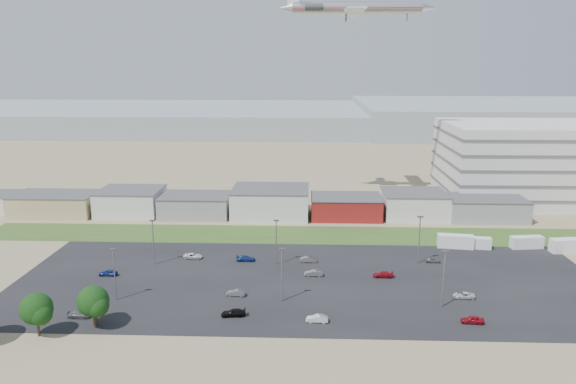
{
  "coord_description": "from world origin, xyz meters",
  "views": [
    {
      "loc": [
        5.36,
        -88.69,
        43.56
      ],
      "look_at": [
        1.02,
        22.0,
        18.3
      ],
      "focal_mm": 35.0,
      "sensor_mm": 36.0,
      "label": 1
    }
  ],
  "objects_px": {
    "parked_car_8": "(433,260)",
    "parked_car_13": "(317,319)",
    "parked_car_0": "(464,295)",
    "parked_car_10": "(79,314)",
    "parked_car_11": "(309,259)",
    "box_trailer_a": "(455,241)",
    "parked_car_9": "(193,256)",
    "airliner": "(357,8)",
    "parked_car_12": "(383,274)",
    "parked_car_7": "(313,273)",
    "parked_car_5": "(108,273)",
    "parked_car_2": "(472,320)",
    "parked_car_6": "(246,258)",
    "parked_car_4": "(236,293)",
    "parked_car_3": "(233,313)"
  },
  "relations": [
    {
      "from": "parked_car_8",
      "to": "parked_car_13",
      "type": "height_order",
      "value": "parked_car_13"
    },
    {
      "from": "parked_car_0",
      "to": "parked_car_10",
      "type": "distance_m",
      "value": 70.78
    },
    {
      "from": "parked_car_0",
      "to": "parked_car_11",
      "type": "relative_size",
      "value": 1.07
    },
    {
      "from": "parked_car_8",
      "to": "box_trailer_a",
      "type": "bearing_deg",
      "value": -33.24
    },
    {
      "from": "parked_car_9",
      "to": "parked_car_13",
      "type": "distance_m",
      "value": 42.27
    },
    {
      "from": "parked_car_0",
      "to": "parked_car_8",
      "type": "relative_size",
      "value": 1.24
    },
    {
      "from": "airliner",
      "to": "parked_car_12",
      "type": "bearing_deg",
      "value": -88.28
    },
    {
      "from": "parked_car_7",
      "to": "parked_car_8",
      "type": "bearing_deg",
      "value": 110.48
    },
    {
      "from": "box_trailer_a",
      "to": "parked_car_5",
      "type": "xyz_separation_m",
      "value": [
        -77.89,
        -21.68,
        -0.94
      ]
    },
    {
      "from": "parked_car_7",
      "to": "parked_car_10",
      "type": "height_order",
      "value": "parked_car_7"
    },
    {
      "from": "box_trailer_a",
      "to": "parked_car_7",
      "type": "xyz_separation_m",
      "value": [
        -34.55,
        -20.14,
        -0.95
      ]
    },
    {
      "from": "parked_car_9",
      "to": "parked_car_7",
      "type": "bearing_deg",
      "value": -107.61
    },
    {
      "from": "box_trailer_a",
      "to": "parked_car_13",
      "type": "height_order",
      "value": "box_trailer_a"
    },
    {
      "from": "parked_car_2",
      "to": "parked_car_6",
      "type": "height_order",
      "value": "parked_car_2"
    },
    {
      "from": "parked_car_7",
      "to": "parked_car_9",
      "type": "xyz_separation_m",
      "value": [
        -27.63,
        9.91,
        -0.05
      ]
    },
    {
      "from": "parked_car_7",
      "to": "parked_car_11",
      "type": "relative_size",
      "value": 1.03
    },
    {
      "from": "parked_car_7",
      "to": "parked_car_6",
      "type": "bearing_deg",
      "value": -118.02
    },
    {
      "from": "parked_car_5",
      "to": "parked_car_11",
      "type": "bearing_deg",
      "value": 104.27
    },
    {
      "from": "airliner",
      "to": "parked_car_5",
      "type": "relative_size",
      "value": 12.21
    },
    {
      "from": "parked_car_4",
      "to": "parked_car_6",
      "type": "distance_m",
      "value": 19.6
    },
    {
      "from": "parked_car_0",
      "to": "parked_car_12",
      "type": "xyz_separation_m",
      "value": [
        -14.01,
        10.22,
        0.04
      ]
    },
    {
      "from": "parked_car_3",
      "to": "parked_car_11",
      "type": "distance_m",
      "value": 31.26
    },
    {
      "from": "parked_car_13",
      "to": "parked_car_8",
      "type": "bearing_deg",
      "value": 142.16
    },
    {
      "from": "airliner",
      "to": "parked_car_9",
      "type": "height_order",
      "value": "airliner"
    },
    {
      "from": "box_trailer_a",
      "to": "parked_car_10",
      "type": "height_order",
      "value": "box_trailer_a"
    },
    {
      "from": "parked_car_2",
      "to": "parked_car_10",
      "type": "relative_size",
      "value": 0.91
    },
    {
      "from": "box_trailer_a",
      "to": "parked_car_11",
      "type": "bearing_deg",
      "value": -154.11
    },
    {
      "from": "parked_car_4",
      "to": "parked_car_5",
      "type": "relative_size",
      "value": 0.95
    },
    {
      "from": "parked_car_6",
      "to": "parked_car_10",
      "type": "xyz_separation_m",
      "value": [
        -26.04,
        -30.16,
        -0.01
      ]
    },
    {
      "from": "parked_car_7",
      "to": "parked_car_10",
      "type": "bearing_deg",
      "value": -61.07
    },
    {
      "from": "box_trailer_a",
      "to": "parked_car_6",
      "type": "distance_m",
      "value": 51.16
    },
    {
      "from": "parked_car_3",
      "to": "parked_car_10",
      "type": "height_order",
      "value": "parked_car_3"
    },
    {
      "from": "parked_car_11",
      "to": "box_trailer_a",
      "type": "bearing_deg",
      "value": -73.47
    },
    {
      "from": "box_trailer_a",
      "to": "parked_car_11",
      "type": "distance_m",
      "value": 37.51
    },
    {
      "from": "parked_car_4",
      "to": "parked_car_8",
      "type": "bearing_deg",
      "value": 122.6
    },
    {
      "from": "parked_car_8",
      "to": "parked_car_9",
      "type": "distance_m",
      "value": 54.53
    },
    {
      "from": "parked_car_4",
      "to": "parked_car_5",
      "type": "bearing_deg",
      "value": -101.63
    },
    {
      "from": "parked_car_7",
      "to": "parked_car_0",
      "type": "bearing_deg",
      "value": 71.41
    },
    {
      "from": "parked_car_12",
      "to": "parked_car_6",
      "type": "bearing_deg",
      "value": -105.25
    },
    {
      "from": "parked_car_3",
      "to": "parked_car_6",
      "type": "xyz_separation_m",
      "value": [
        -1.0,
        28.53,
        -0.01
      ]
    },
    {
      "from": "parked_car_9",
      "to": "parked_car_13",
      "type": "bearing_deg",
      "value": -136.15
    },
    {
      "from": "parked_car_3",
      "to": "parked_car_0",
      "type": "bearing_deg",
      "value": 96.42
    },
    {
      "from": "parked_car_0",
      "to": "parked_car_12",
      "type": "relative_size",
      "value": 0.98
    },
    {
      "from": "airliner",
      "to": "parked_car_0",
      "type": "xyz_separation_m",
      "value": [
        15.78,
        -75.81,
        -59.53
      ]
    },
    {
      "from": "parked_car_5",
      "to": "parked_car_8",
      "type": "xyz_separation_m",
      "value": [
        70.23,
        10.86,
        -0.1
      ]
    },
    {
      "from": "parked_car_5",
      "to": "parked_car_10",
      "type": "xyz_separation_m",
      "value": [
        2.01,
        -19.99,
        -0.04
      ]
    },
    {
      "from": "parked_car_12",
      "to": "parked_car_2",
      "type": "bearing_deg",
      "value": 32.35
    },
    {
      "from": "parked_car_2",
      "to": "parked_car_11",
      "type": "distance_m",
      "value": 40.88
    },
    {
      "from": "parked_car_8",
      "to": "parked_car_9",
      "type": "xyz_separation_m",
      "value": [
        -54.53,
        0.61,
        0.04
      ]
    },
    {
      "from": "parked_car_5",
      "to": "parked_car_8",
      "type": "bearing_deg",
      "value": 99.79
    }
  ]
}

